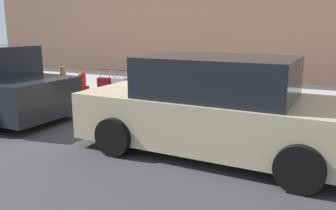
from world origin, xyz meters
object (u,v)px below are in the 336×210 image
object	(u,v)px
suitcase_olive_5	(155,92)
parked_car_beige_0	(217,108)
suitcase_silver_0	(257,106)
bollard_post	(63,83)
suitcase_black_4	(175,97)
suitcase_maroon_8	(105,89)
suitcase_red_6	(135,94)
suitcase_navy_3	(194,96)
fire_hydrant	(83,85)
suitcase_silver_7	(120,90)
suitcase_teal_2	(215,97)
suitcase_maroon_1	(236,99)

from	to	relation	value
suitcase_olive_5	parked_car_beige_0	xyz separation A→B (m)	(-2.26, 2.11, 0.24)
suitcase_silver_0	bollard_post	bearing A→B (deg)	1.68
suitcase_black_4	parked_car_beige_0	bearing A→B (deg)	128.99
suitcase_silver_0	suitcase_black_4	world-z (taller)	suitcase_silver_0
suitcase_maroon_8	parked_car_beige_0	size ratio (longest dim) A/B	0.19
suitcase_red_6	bollard_post	bearing A→B (deg)	2.50
suitcase_silver_0	suitcase_navy_3	size ratio (longest dim) A/B	0.82
suitcase_olive_5	suitcase_maroon_8	size ratio (longest dim) A/B	1.14
suitcase_black_4	fire_hydrant	size ratio (longest dim) A/B	1.10
suitcase_silver_0	suitcase_red_6	distance (m)	3.05
suitcase_red_6	suitcase_silver_7	distance (m)	0.53
suitcase_silver_7	fire_hydrant	bearing A→B (deg)	2.24
suitcase_red_6	suitcase_teal_2	bearing A→B (deg)	-177.32
suitcase_silver_7	suitcase_maroon_8	world-z (taller)	suitcase_silver_7
suitcase_olive_5	parked_car_beige_0	distance (m)	3.10
suitcase_maroon_1	suitcase_navy_3	world-z (taller)	suitcase_navy_3
suitcase_silver_7	parked_car_beige_0	size ratio (longest dim) A/B	0.19
suitcase_navy_3	fire_hydrant	distance (m)	3.29
suitcase_silver_7	suitcase_maroon_8	distance (m)	0.45
suitcase_navy_3	fire_hydrant	bearing A→B (deg)	-0.49
suitcase_black_4	suitcase_silver_7	bearing A→B (deg)	0.10
suitcase_silver_7	bollard_post	size ratio (longest dim) A/B	0.98
suitcase_olive_5	suitcase_maroon_8	world-z (taller)	suitcase_olive_5
suitcase_black_4	suitcase_silver_7	world-z (taller)	suitcase_silver_7
suitcase_maroon_8	suitcase_red_6	bearing A→B (deg)	174.66
suitcase_navy_3	suitcase_black_4	distance (m)	0.55
suitcase_black_4	bollard_post	xyz separation A→B (m)	(3.30, 0.20, 0.18)
suitcase_silver_0	parked_car_beige_0	bearing A→B (deg)	82.87
suitcase_navy_3	parked_car_beige_0	xyz separation A→B (m)	(-1.19, 2.06, 0.25)
fire_hydrant	parked_car_beige_0	distance (m)	4.95
suitcase_maroon_8	bollard_post	distance (m)	1.28
suitcase_maroon_8	parked_car_beige_0	distance (m)	4.33
suitcase_silver_0	suitcase_red_6	bearing A→B (deg)	1.08
suitcase_maroon_8	fire_hydrant	size ratio (longest dim) A/B	1.15
bollard_post	suitcase_silver_0	bearing A→B (deg)	-178.32
suitcase_silver_0	suitcase_teal_2	bearing A→B (deg)	-2.37
suitcase_maroon_8	parked_car_beige_0	bearing A→B (deg)	150.55
suitcase_navy_3	suitcase_red_6	bearing A→B (deg)	0.88
suitcase_teal_2	parked_car_beige_0	distance (m)	2.26
suitcase_maroon_1	fire_hydrant	xyz separation A→B (m)	(4.26, 0.08, 0.04)
suitcase_navy_3	fire_hydrant	world-z (taller)	suitcase_navy_3
suitcase_navy_3	suitcase_maroon_8	world-z (taller)	suitcase_navy_3
suitcase_silver_0	suitcase_maroon_1	size ratio (longest dim) A/B	0.90
suitcase_navy_3	parked_car_beige_0	bearing A→B (deg)	120.08
suitcase_navy_3	suitcase_maroon_8	xyz separation A→B (m)	(2.57, -0.07, -0.05)
suitcase_silver_0	suitcase_black_4	size ratio (longest dim) A/B	1.02
parked_car_beige_0	fire_hydrant	bearing A→B (deg)	-24.94
suitcase_black_4	suitcase_maroon_8	world-z (taller)	suitcase_maroon_8
suitcase_maroon_1	suitcase_olive_5	distance (m)	2.04
suitcase_teal_2	parked_car_beige_0	size ratio (longest dim) A/B	0.22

